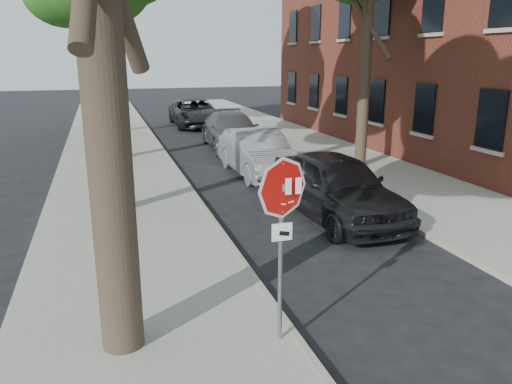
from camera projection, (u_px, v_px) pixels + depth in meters
ground at (325, 338)px, 7.25m from camera, size 120.00×120.00×0.00m
sidewalk_left at (116, 171)px, 17.58m from camera, size 4.00×55.00×0.12m
sidewalk_right at (335, 157)px, 20.00m from camera, size 4.00×55.00×0.12m
curb_left at (174, 167)px, 18.16m from camera, size 0.12×55.00×0.13m
curb_right at (288, 160)px, 19.42m from camera, size 0.12×55.00×0.13m
stop_sign at (282, 215)px, 6.51m from camera, size 0.76×0.34×2.61m
car_a at (336, 186)px, 12.42m from camera, size 2.21×4.95×1.65m
car_b at (258, 153)px, 16.97m from camera, size 1.74×4.71×1.54m
car_c at (232, 131)px, 21.99m from camera, size 2.45×5.45×1.55m
car_d at (196, 113)px, 28.93m from camera, size 2.65×5.62×1.55m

